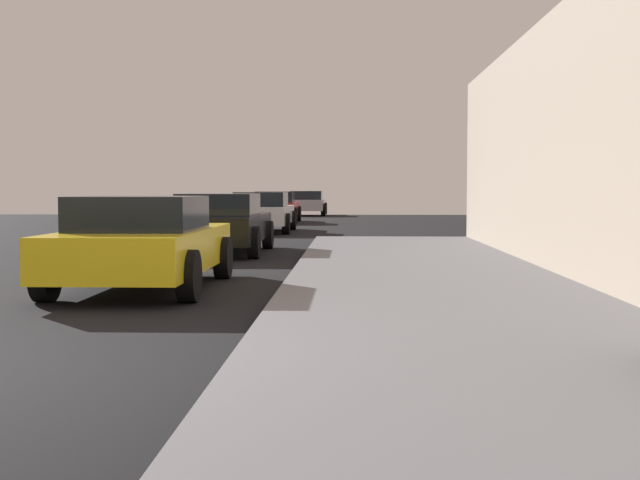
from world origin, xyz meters
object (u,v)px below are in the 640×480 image
(car_silver, at_px, (307,203))
(car_white, at_px, (262,212))
(car_black, at_px, (220,223))
(car_red, at_px, (275,207))
(car_yellow, at_px, (143,242))

(car_silver, bearing_deg, car_white, -91.68)
(car_black, bearing_deg, car_red, 91.15)
(car_black, bearing_deg, car_white, 90.45)
(car_red, bearing_deg, car_yellow, -89.31)
(car_silver, bearing_deg, car_red, -94.66)
(car_white, xyz_separation_m, car_red, (-0.27, 8.05, -0.00))
(car_yellow, relative_size, car_silver, 0.95)
(car_black, height_order, car_red, same)
(car_red, bearing_deg, car_white, -88.05)
(car_yellow, distance_m, car_red, 23.92)
(car_yellow, height_order, car_white, same)
(car_red, xyz_separation_m, car_silver, (0.79, 9.75, 0.00))
(car_yellow, xyz_separation_m, car_white, (-0.02, 15.87, 0.00))
(car_white, distance_m, car_silver, 17.81)
(car_black, distance_m, car_silver, 27.06)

